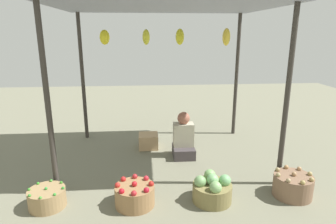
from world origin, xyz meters
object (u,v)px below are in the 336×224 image
object	(u,v)px
vendor_person	(183,140)
basket_green_chilies	(47,198)
basket_potatoes	(293,185)
wooden_crate_near_vendor	(148,141)
basket_red_apples	(135,195)
basket_cabbages	(212,190)

from	to	relation	value
vendor_person	basket_green_chilies	xyz separation A→B (m)	(-1.86, -1.38, -0.18)
basket_potatoes	wooden_crate_near_vendor	world-z (taller)	basket_potatoes
basket_red_apples	wooden_crate_near_vendor	world-z (taller)	basket_red_apples
basket_red_apples	basket_potatoes	xyz separation A→B (m)	(2.05, 0.04, 0.01)
basket_green_chilies	basket_red_apples	xyz separation A→B (m)	(1.07, -0.05, 0.02)
basket_cabbages	basket_potatoes	xyz separation A→B (m)	(1.07, 0.03, -0.01)
basket_green_chilies	basket_potatoes	xyz separation A→B (m)	(3.11, -0.01, 0.03)
basket_green_chilies	basket_cabbages	xyz separation A→B (m)	(2.04, -0.04, 0.04)
basket_red_apples	basket_potatoes	bearing A→B (deg)	1.16
vendor_person	basket_potatoes	bearing A→B (deg)	-47.98
basket_cabbages	basket_potatoes	size ratio (longest dim) A/B	1.00
basket_red_apples	vendor_person	bearing A→B (deg)	60.88
basket_green_chilies	basket_cabbages	size ratio (longest dim) A/B	0.90
basket_green_chilies	wooden_crate_near_vendor	size ratio (longest dim) A/B	1.28
basket_potatoes	wooden_crate_near_vendor	bearing A→B (deg)	135.63
vendor_person	basket_cabbages	size ratio (longest dim) A/B	1.58
vendor_person	basket_red_apples	size ratio (longest dim) A/B	1.59
vendor_person	wooden_crate_near_vendor	distance (m)	0.75
basket_potatoes	wooden_crate_near_vendor	xyz separation A→B (m)	(-1.85, 1.81, -0.02)
wooden_crate_near_vendor	basket_green_chilies	bearing A→B (deg)	-125.23
vendor_person	basket_cabbages	distance (m)	1.44
basket_green_chilies	basket_red_apples	world-z (taller)	basket_red_apples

